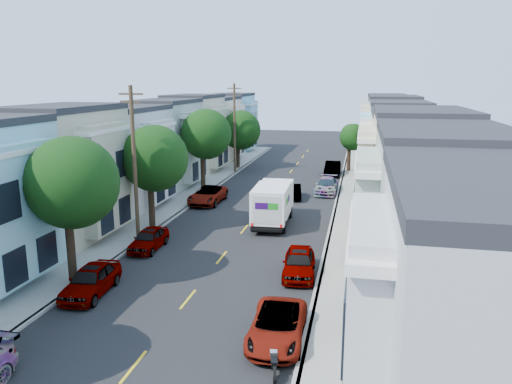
# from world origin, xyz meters

# --- Properties ---
(ground) EXTENTS (160.00, 160.00, 0.00)m
(ground) POSITION_xyz_m (0.00, 0.00, 0.00)
(ground) COLOR black
(ground) RESTS_ON ground
(road_slab) EXTENTS (12.00, 70.00, 0.02)m
(road_slab) POSITION_xyz_m (0.00, 15.00, 0.01)
(road_slab) COLOR black
(road_slab) RESTS_ON ground
(curb_left) EXTENTS (0.30, 70.00, 0.15)m
(curb_left) POSITION_xyz_m (-6.05, 15.00, 0.07)
(curb_left) COLOR gray
(curb_left) RESTS_ON ground
(curb_right) EXTENTS (0.30, 70.00, 0.15)m
(curb_right) POSITION_xyz_m (6.05, 15.00, 0.07)
(curb_right) COLOR gray
(curb_right) RESTS_ON ground
(sidewalk_left) EXTENTS (2.60, 70.00, 0.15)m
(sidewalk_left) POSITION_xyz_m (-7.35, 15.00, 0.07)
(sidewalk_left) COLOR gray
(sidewalk_left) RESTS_ON ground
(sidewalk_right) EXTENTS (2.60, 70.00, 0.15)m
(sidewalk_right) POSITION_xyz_m (7.35, 15.00, 0.07)
(sidewalk_right) COLOR gray
(sidewalk_right) RESTS_ON ground
(centerline) EXTENTS (0.12, 70.00, 0.01)m
(centerline) POSITION_xyz_m (0.00, 15.00, 0.00)
(centerline) COLOR gold
(centerline) RESTS_ON ground
(townhouse_row_left) EXTENTS (5.00, 70.00, 8.50)m
(townhouse_row_left) POSITION_xyz_m (-11.15, 15.00, 0.00)
(townhouse_row_left) COLOR #F1E1C4
(townhouse_row_left) RESTS_ON ground
(townhouse_row_right) EXTENTS (5.00, 70.00, 8.50)m
(townhouse_row_right) POSITION_xyz_m (11.15, 15.00, 0.00)
(townhouse_row_right) COLOR #F1E1C4
(townhouse_row_right) RESTS_ON ground
(tree_b) EXTENTS (4.70, 4.70, 7.76)m
(tree_b) POSITION_xyz_m (-6.30, -5.28, 5.38)
(tree_b) COLOR black
(tree_b) RESTS_ON ground
(tree_c) EXTENTS (4.70, 4.70, 7.45)m
(tree_c) POSITION_xyz_m (-6.30, 4.99, 5.08)
(tree_c) COLOR black
(tree_c) RESTS_ON ground
(tree_d) EXTENTS (4.70, 4.70, 7.93)m
(tree_d) POSITION_xyz_m (-6.30, 16.98, 5.55)
(tree_d) COLOR black
(tree_d) RESTS_ON ground
(tree_e) EXTENTS (4.70, 4.70, 7.02)m
(tree_e) POSITION_xyz_m (-6.30, 30.73, 4.65)
(tree_e) COLOR black
(tree_e) RESTS_ON ground
(tree_far_r) EXTENTS (3.10, 3.10, 5.64)m
(tree_far_r) POSITION_xyz_m (6.89, 31.09, 4.04)
(tree_far_r) COLOR black
(tree_far_r) RESTS_ON ground
(utility_pole_near) EXTENTS (1.60, 0.26, 10.00)m
(utility_pole_near) POSITION_xyz_m (-6.30, 2.00, 5.15)
(utility_pole_near) COLOR #42301E
(utility_pole_near) RESTS_ON ground
(utility_pole_far) EXTENTS (1.60, 0.26, 10.00)m
(utility_pole_far) POSITION_xyz_m (-6.30, 28.00, 5.15)
(utility_pole_far) COLOR #42301E
(utility_pole_far) RESTS_ON ground
(fedex_truck) EXTENTS (2.43, 6.31, 3.03)m
(fedex_truck) POSITION_xyz_m (1.75, 7.79, 1.69)
(fedex_truck) COLOR white
(fedex_truck) RESTS_ON ground
(lead_sedan) EXTENTS (1.87, 3.81, 1.22)m
(lead_sedan) POSITION_xyz_m (2.15, 16.31, 0.61)
(lead_sedan) COLOR black
(lead_sedan) RESTS_ON ground
(parked_left_b) EXTENTS (2.05, 4.65, 1.47)m
(parked_left_b) POSITION_xyz_m (-4.90, -6.41, 0.74)
(parked_left_b) COLOR black
(parked_left_b) RESTS_ON ground
(parked_left_c) EXTENTS (1.66, 4.14, 1.33)m
(parked_left_c) POSITION_xyz_m (-4.90, 0.54, 0.67)
(parked_left_c) COLOR gray
(parked_left_c) RESTS_ON ground
(parked_left_d) EXTENTS (2.51, 5.26, 1.45)m
(parked_left_d) POSITION_xyz_m (-4.90, 12.97, 0.72)
(parked_left_d) COLOR #3B140A
(parked_left_d) RESTS_ON ground
(parked_right_a) EXTENTS (2.35, 4.78, 1.31)m
(parked_right_a) POSITION_xyz_m (4.90, -9.00, 0.65)
(parked_right_a) COLOR #343B3D
(parked_right_a) RESTS_ON ground
(parked_right_b) EXTENTS (2.09, 4.63, 1.46)m
(parked_right_b) POSITION_xyz_m (4.90, -1.83, 0.73)
(parked_right_b) COLOR white
(parked_right_b) RESTS_ON ground
(parked_right_c) EXTENTS (2.13, 4.85, 1.44)m
(parked_right_c) POSITION_xyz_m (4.90, 19.08, 0.72)
(parked_right_c) COLOR black
(parked_right_c) RESTS_ON ground
(parked_right_d) EXTENTS (1.65, 4.62, 1.54)m
(parked_right_d) POSITION_xyz_m (4.90, 28.46, 0.77)
(parked_right_d) COLOR black
(parked_right_d) RESTS_ON ground
(motorcycle) EXTENTS (0.26, 1.88, 0.75)m
(motorcycle) POSITION_xyz_m (5.15, -11.20, 0.39)
(motorcycle) COLOR black
(motorcycle) RESTS_ON ground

